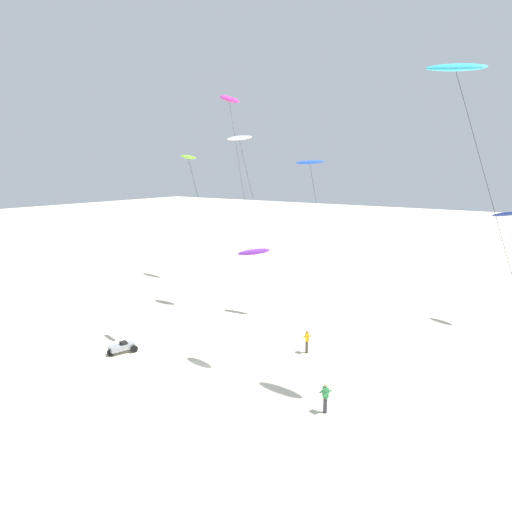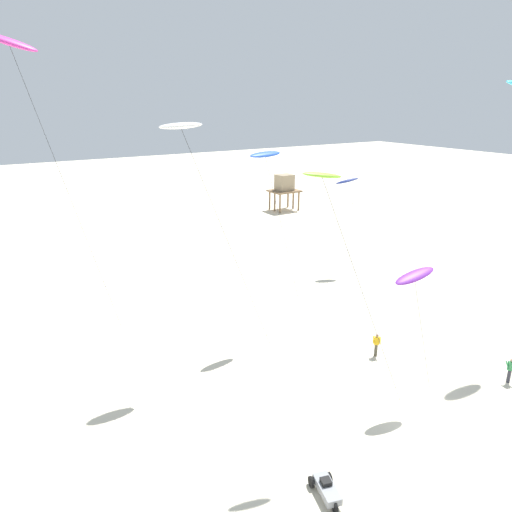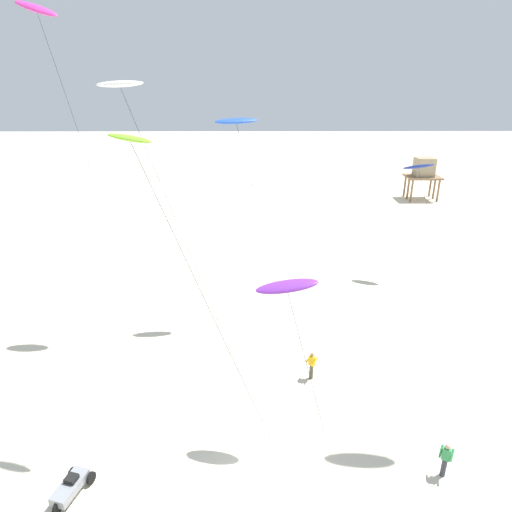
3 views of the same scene
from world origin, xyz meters
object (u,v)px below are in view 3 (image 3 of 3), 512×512
object	(u,v)px
kite_blue	(237,123)
kite_magenta	(37,10)
kite_flyer_nearest	(445,459)
kite_flyer_middle	(312,365)
beach_buggy	(71,486)
stilt_house	(424,171)
kite_white	(120,85)
kite_lime	(133,147)
kite_navy	(419,167)
kite_purple	(287,287)

from	to	relation	value
kite_blue	kite_magenta	world-z (taller)	kite_magenta
kite_magenta	kite_flyer_nearest	world-z (taller)	kite_magenta
kite_magenta	kite_flyer_middle	size ratio (longest dim) A/B	12.59
kite_blue	kite_magenta	size ratio (longest dim) A/B	0.64
beach_buggy	stilt_house	bearing A→B (deg)	56.94
kite_white	kite_flyer_nearest	bearing A→B (deg)	-40.40
kite_lime	kite_flyer_nearest	size ratio (longest dim) A/B	8.27
stilt_house	beach_buggy	size ratio (longest dim) A/B	2.67
kite_blue	kite_navy	world-z (taller)	kite_blue
kite_flyer_nearest	stilt_house	bearing A→B (deg)	71.79
kite_navy	kite_magenta	world-z (taller)	kite_magenta
kite_white	kite_flyer_nearest	distance (m)	25.00
kite_magenta	kite_navy	bearing A→B (deg)	-0.63
kite_flyer_nearest	beach_buggy	bearing A→B (deg)	-177.05
beach_buggy	kite_blue	bearing A→B (deg)	67.02
kite_purple	kite_lime	world-z (taller)	kite_lime
kite_blue	stilt_house	size ratio (longest dim) A/B	2.38
stilt_house	beach_buggy	bearing A→B (deg)	-123.06
kite_navy	kite_flyer_nearest	xyz separation A→B (m)	(-5.13, -21.21, -8.22)
kite_navy	kite_white	xyz separation A→B (m)	(-20.69, -7.97, 6.18)
kite_lime	kite_white	distance (m)	10.27
kite_navy	kite_flyer_middle	xyz separation A→B (m)	(-9.91, -14.58, -8.22)
stilt_house	kite_navy	bearing A→B (deg)	-111.94
kite_blue	beach_buggy	xyz separation A→B (m)	(-6.40, -15.10, -12.72)
kite_flyer_middle	kite_lime	bearing A→B (deg)	-158.95
kite_blue	stilt_house	bearing A→B (deg)	52.84
kite_blue	kite_flyer_nearest	bearing A→B (deg)	-57.82
kite_lime	stilt_house	distance (m)	51.79
kite_purple	beach_buggy	size ratio (longest dim) A/B	3.81
kite_purple	kite_white	bearing A→B (deg)	130.46
kite_flyer_middle	kite_navy	bearing A→B (deg)	55.79
kite_blue	kite_purple	xyz separation A→B (m)	(2.39, -11.56, -5.56)
kite_navy	kite_flyer_middle	bearing A→B (deg)	-124.21
kite_magenta	beach_buggy	xyz separation A→B (m)	(7.74, -22.32, -19.67)
kite_flyer_nearest	stilt_house	distance (m)	48.78
beach_buggy	kite_magenta	bearing A→B (deg)	109.13
beach_buggy	kite_purple	bearing A→B (deg)	21.90
kite_magenta	beach_buggy	size ratio (longest dim) A/B	9.88
kite_magenta	kite_white	world-z (taller)	kite_magenta
kite_purple	kite_magenta	distance (m)	27.97
kite_purple	kite_flyer_middle	size ratio (longest dim) A/B	4.85
kite_navy	kite_blue	bearing A→B (deg)	-153.93
kite_purple	kite_flyer_nearest	bearing A→B (deg)	-22.55
kite_magenta	stilt_house	distance (m)	48.41
kite_magenta	kite_flyer_nearest	xyz separation A→B (m)	(23.14, -21.52, -19.20)
kite_white	kite_purple	bearing A→B (deg)	-49.54
kite_lime	kite_blue	bearing A→B (deg)	71.09
kite_lime	kite_magenta	xyz separation A→B (m)	(-10.48, 17.92, 6.87)
kite_purple	kite_flyer_nearest	distance (m)	9.80
kite_white	stilt_house	distance (m)	46.53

